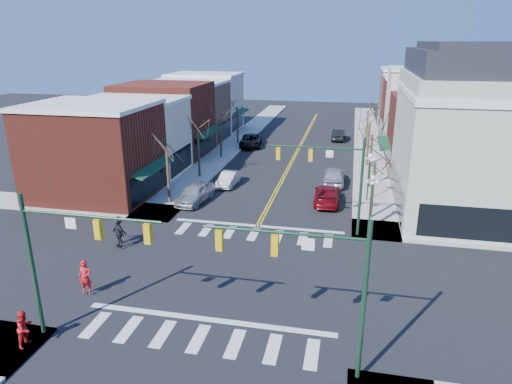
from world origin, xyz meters
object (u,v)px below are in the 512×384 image
Objects in this scene: victorian_corner at (482,131)px; pedestrian_dark_b at (119,229)px; car_right_near at (327,194)px; pedestrian_red_b at (25,328)px; car_right_mid at (334,176)px; lamppost_midblock at (369,169)px; car_left_mid at (229,179)px; car_left_near at (195,193)px; car_left_far at (251,141)px; pedestrian_red_a at (85,277)px; lamppost_corner at (371,193)px; car_right_far at (339,135)px; pedestrian_dark_a at (118,233)px.

pedestrian_dark_b is at bearing -155.15° from victorian_corner.
pedestrian_red_b is at bearing 59.13° from car_right_near.
lamppost_midblock is at bearing 122.83° from car_right_mid.
car_left_mid is 0.75× the size of car_right_near.
car_left_mid is 14.79m from pedestrian_dark_b.
car_left_near is (-22.90, -2.67, -5.83)m from victorian_corner.
car_left_far is 2.89× the size of pedestrian_red_a.
pedestrian_red_a is (-15.50, -18.76, -1.83)m from lamppost_midblock.
car_right_near is at bearing -122.02° from pedestrian_dark_b.
lamppost_corner is at bearing -143.13° from pedestrian_dark_b.
car_right_far is at bearing 23.75° from car_left_far.
pedestrian_red_b is (-12.62, -27.97, 0.18)m from car_right_mid.
pedestrian_dark_b is at bearing 8.12° from pedestrian_red_b.
pedestrian_red_a is at bearing -85.73° from car_left_near.
car_left_mid is (-21.30, 2.56, -5.99)m from victorian_corner.
lamppost_corner reaches higher than car_left_near.
pedestrian_dark_a is at bearing -153.45° from victorian_corner.
car_right_mid is at bearing -95.38° from car_right_near.
lamppost_corner is 29.18m from car_left_far.
car_left_near is 2.64× the size of pedestrian_dark_b.
car_left_near is 5.47m from car_left_mid.
car_right_far is at bearing 70.32° from car_left_mid.
pedestrian_dark_b is at bearing -100.85° from car_left_far.
pedestrian_red_a reaches higher than car_right_far.
lamppost_midblock is at bearing -32.06° from pedestrian_red_b.
car_left_mid is 25.61m from pedestrian_red_b.
car_left_near is 2.75× the size of pedestrian_red_b.
lamppost_corner reaches higher than pedestrian_red_a.
lamppost_corner is 2.44× the size of pedestrian_red_b.
pedestrian_red_b is (-0.21, -4.66, -0.09)m from pedestrian_red_a.
lamppost_midblock is (-8.30, 0.50, -3.70)m from victorian_corner.
car_right_mid is at bearing 156.04° from victorian_corner.
car_right_near is at bearing -14.52° from car_left_mid.
pedestrian_dark_a is (-2.10, -31.68, 0.32)m from car_left_far.
pedestrian_red_a is at bearing -141.67° from lamppost_corner.
pedestrian_red_a is (-23.80, -18.26, -5.53)m from victorian_corner.
lamppost_midblock is at bearing 176.55° from victorian_corner.
car_left_near is at bearing -1.34° from pedestrian_red_b.
victorian_corner reaches higher than car_right_far.
car_right_far is (9.60, 23.10, 0.10)m from car_left_mid.
car_left_near reaches higher than car_right_near.
pedestrian_red_b is at bearing -136.34° from victorian_corner.
car_right_mid is (-3.09, 4.56, -2.10)m from lamppost_midblock.
car_left_near is 9.98m from pedestrian_dark_a.
car_left_far is at bearing 127.74° from lamppost_midblock.
pedestrian_dark_a reaches higher than car_left_near.
pedestrian_red_a reaches higher than car_right_near.
pedestrian_dark_b is (-16.95, -12.19, -1.89)m from lamppost_midblock.
victorian_corner is 7.46× the size of pedestrian_dark_a.
pedestrian_red_a is (-0.90, -15.58, 0.30)m from car_left_near.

